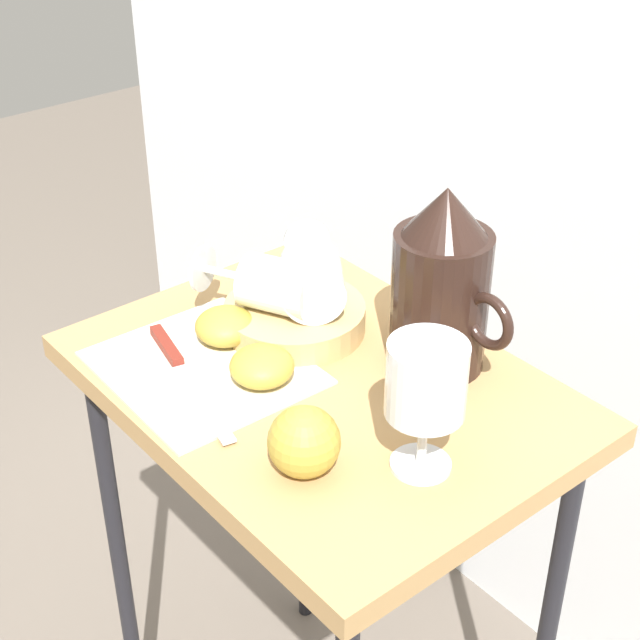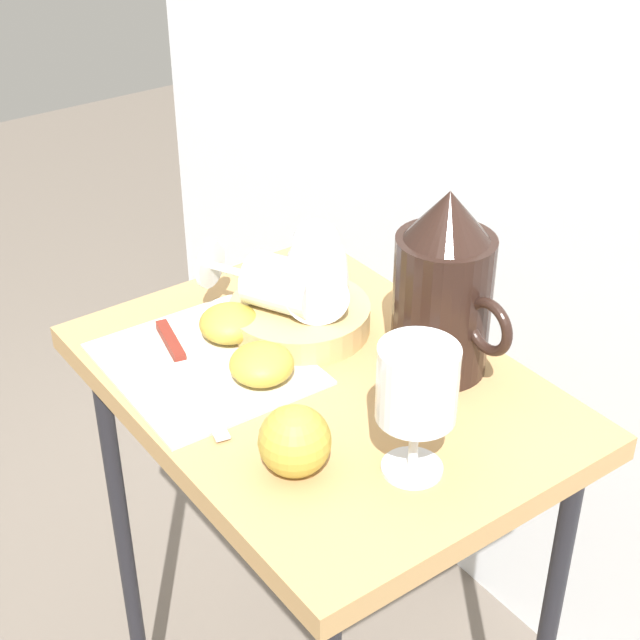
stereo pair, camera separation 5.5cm
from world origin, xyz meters
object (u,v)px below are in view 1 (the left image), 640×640
wine_glass_upright (426,387)px  wine_glass_tipped_near (312,279)px  apple_half_right (262,366)px  knife (179,365)px  table (320,433)px  basket_tray (295,318)px  apple_half_left (226,326)px  apple_whole (304,442)px  wine_glass_tipped_far (275,285)px  pitcher (441,296)px

wine_glass_upright → wine_glass_tipped_near: size_ratio=0.92×
apple_half_right → knife: (-0.08, -0.06, -0.02)m
table → apple_half_right: (-0.03, -0.06, 0.11)m
wine_glass_tipped_near → basket_tray: bearing=-128.3°
apple_half_left → wine_glass_tipped_near: bearing=67.1°
apple_whole → apple_half_left: bearing=163.2°
wine_glass_tipped_far → knife: (-0.01, -0.14, -0.06)m
table → apple_half_left: 0.17m
table → apple_whole: (0.12, -0.12, 0.12)m
table → pitcher: 0.22m
pitcher → apple_whole: pitcher is taller
pitcher → wine_glass_tipped_far: pitcher is taller
table → wine_glass_tipped_near: bearing=145.9°
pitcher → knife: size_ratio=0.95×
pitcher → apple_whole: 0.26m
basket_tray → knife: (-0.02, -0.16, -0.01)m
apple_half_right → apple_whole: bearing=-21.0°
wine_glass_upright → apple_whole: size_ratio=1.99×
wine_glass_tipped_near → apple_whole: size_ratio=2.17×
wine_glass_upright → knife: bearing=-161.8°
apple_half_right → knife: bearing=-144.2°
basket_tray → wine_glass_tipped_far: 0.06m
table → wine_glass_tipped_far: wine_glass_tipped_far is taller
apple_half_left → table: bearing=17.7°
wine_glass_tipped_far → knife: wine_glass_tipped_far is taller
wine_glass_upright → apple_half_left: bearing=-175.9°
wine_glass_upright → apple_half_right: bearing=-169.9°
table → pitcher: bearing=63.7°
wine_glass_upright → wine_glass_tipped_near: wine_glass_upright is taller
table → wine_glass_tipped_far: bearing=170.0°
wine_glass_tipped_far → apple_half_left: bearing=-108.2°
table → apple_whole: 0.20m
wine_glass_tipped_near → knife: (-0.03, -0.18, -0.07)m
wine_glass_tipped_far → apple_whole: size_ratio=2.19×
table → pitcher: size_ratio=3.25×
knife → basket_tray: bearing=84.4°
basket_tray → pitcher: size_ratio=0.78×
table → basket_tray: (-0.10, 0.04, 0.10)m
wine_glass_tipped_near → apple_half_right: size_ratio=2.17×
table → apple_half_left: apple_half_left is taller
table → wine_glass_tipped_near: 0.19m
pitcher → apple_half_left: pitcher is taller
wine_glass_upright → apple_half_left: (-0.32, -0.02, -0.08)m
pitcher → wine_glass_upright: pitcher is taller
table → wine_glass_tipped_near: (-0.09, 0.06, 0.16)m
apple_half_right → apple_whole: apple_whole is taller
wine_glass_tipped_near → apple_half_left: size_ratio=2.17×
table → wine_glass_tipped_far: size_ratio=4.48×
table → basket_tray: 0.15m
table → wine_glass_upright: (0.19, -0.02, 0.18)m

